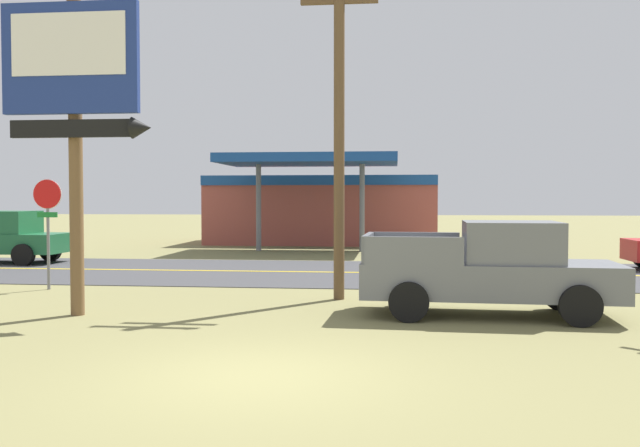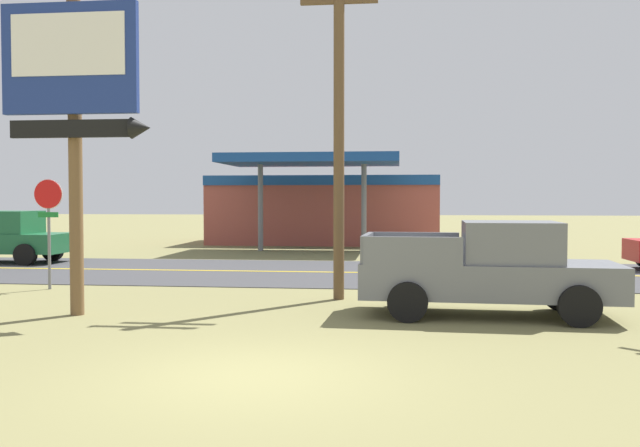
{
  "view_description": "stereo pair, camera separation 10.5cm",
  "coord_description": "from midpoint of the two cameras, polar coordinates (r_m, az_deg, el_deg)",
  "views": [
    {
      "loc": [
        1.88,
        -9.12,
        2.44
      ],
      "look_at": [
        0.0,
        8.0,
        1.8
      ],
      "focal_mm": 38.3,
      "sensor_mm": 36.0,
      "label": 1
    },
    {
      "loc": [
        1.98,
        -9.11,
        2.44
      ],
      "look_at": [
        0.0,
        8.0,
        1.8
      ],
      "focal_mm": 38.3,
      "sensor_mm": 36.0,
      "label": 2
    }
  ],
  "objects": [
    {
      "name": "pickup_green_on_road",
      "position": [
        28.38,
        -25.04,
        -1.05
      ],
      "size": [
        5.2,
        2.24,
        1.96
      ],
      "color": "#1E6038",
      "rests_on": "ground"
    },
    {
      "name": "gas_station",
      "position": [
        36.98,
        0.5,
        1.36
      ],
      "size": [
        12.0,
        11.5,
        4.4
      ],
      "color": "#A84C42",
      "rests_on": "ground"
    },
    {
      "name": "road_centre_line",
      "position": [
        22.33,
        1.62,
        -4.09
      ],
      "size": [
        126.0,
        0.2,
        0.01
      ],
      "primitive_type": "cube",
      "color": "gold",
      "rests_on": "road_asphalt"
    },
    {
      "name": "pickup_grey_parked_on_lawn",
      "position": [
        14.57,
        14.3,
        -3.75
      ],
      "size": [
        5.28,
        2.41,
        1.96
      ],
      "color": "slate",
      "rests_on": "ground"
    },
    {
      "name": "motel_sign",
      "position": [
        15.06,
        -19.65,
        10.26
      ],
      "size": [
        3.13,
        0.54,
        6.72
      ],
      "color": "brown",
      "rests_on": "ground"
    },
    {
      "name": "ground_plane",
      "position": [
        9.63,
        -5.3,
        -12.56
      ],
      "size": [
        180.0,
        180.0,
        0.0
      ],
      "primitive_type": "plane",
      "color": "olive"
    },
    {
      "name": "stop_sign",
      "position": [
        19.55,
        -21.6,
        0.77
      ],
      "size": [
        0.8,
        0.08,
        2.95
      ],
      "color": "slate",
      "rests_on": "ground"
    },
    {
      "name": "road_asphalt",
      "position": [
        22.33,
        1.62,
        -4.12
      ],
      "size": [
        140.0,
        8.0,
        0.02
      ],
      "primitive_type": "cube",
      "color": "#3D3D3F",
      "rests_on": "ground"
    },
    {
      "name": "utility_pole",
      "position": [
        16.52,
        1.78,
        9.38
      ],
      "size": [
        2.06,
        0.26,
        8.42
      ],
      "color": "brown",
      "rests_on": "ground"
    }
  ]
}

